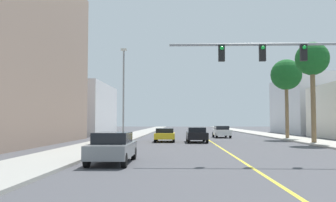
{
  "coord_description": "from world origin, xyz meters",
  "views": [
    {
      "loc": [
        -3.13,
        -5.48,
        1.99
      ],
      "look_at": [
        -3.96,
        20.44,
        3.48
      ],
      "focal_mm": 38.45,
      "sensor_mm": 36.0,
      "label": 1
    }
  ],
  "objects_px": {
    "street_lamp": "(124,90)",
    "car_white": "(221,132)",
    "traffic_signal_mast": "(322,64)",
    "car_gray": "(113,147)",
    "palm_mid": "(312,61)",
    "palm_far": "(286,75)",
    "car_yellow": "(165,135)",
    "car_black": "(197,134)"
  },
  "relations": [
    {
      "from": "street_lamp",
      "to": "car_white",
      "type": "distance_m",
      "value": 16.05
    },
    {
      "from": "palm_far",
      "to": "car_white",
      "type": "bearing_deg",
      "value": 148.4
    },
    {
      "from": "street_lamp",
      "to": "palm_far",
      "type": "xyz_separation_m",
      "value": [
        17.37,
        7.16,
        2.24
      ]
    },
    {
      "from": "street_lamp",
      "to": "palm_mid",
      "type": "bearing_deg",
      "value": -4.65
    },
    {
      "from": "car_yellow",
      "to": "car_white",
      "type": "xyz_separation_m",
      "value": [
        6.67,
        9.39,
        0.05
      ]
    },
    {
      "from": "car_gray",
      "to": "car_white",
      "type": "distance_m",
      "value": 29.03
    },
    {
      "from": "street_lamp",
      "to": "car_gray",
      "type": "bearing_deg",
      "value": -82.8
    },
    {
      "from": "car_white",
      "to": "car_yellow",
      "type": "bearing_deg",
      "value": -126.94
    },
    {
      "from": "car_gray",
      "to": "car_yellow",
      "type": "distance_m",
      "value": 18.47
    },
    {
      "from": "car_white",
      "to": "street_lamp",
      "type": "bearing_deg",
      "value": -134.24
    },
    {
      "from": "street_lamp",
      "to": "car_white",
      "type": "height_order",
      "value": "street_lamp"
    },
    {
      "from": "palm_far",
      "to": "car_yellow",
      "type": "height_order",
      "value": "palm_far"
    },
    {
      "from": "palm_mid",
      "to": "car_black",
      "type": "height_order",
      "value": "palm_mid"
    },
    {
      "from": "street_lamp",
      "to": "car_yellow",
      "type": "xyz_separation_m",
      "value": [
        3.83,
        1.99,
        -4.26
      ]
    },
    {
      "from": "car_gray",
      "to": "car_black",
      "type": "bearing_deg",
      "value": -105.88
    },
    {
      "from": "traffic_signal_mast",
      "to": "car_yellow",
      "type": "height_order",
      "value": "traffic_signal_mast"
    },
    {
      "from": "car_white",
      "to": "car_black",
      "type": "distance_m",
      "value": 10.89
    },
    {
      "from": "traffic_signal_mast",
      "to": "palm_mid",
      "type": "xyz_separation_m",
      "value": [
        4.61,
        13.82,
        2.53
      ]
    },
    {
      "from": "car_yellow",
      "to": "car_white",
      "type": "relative_size",
      "value": 0.92
    },
    {
      "from": "street_lamp",
      "to": "car_white",
      "type": "bearing_deg",
      "value": 47.3
    },
    {
      "from": "traffic_signal_mast",
      "to": "car_white",
      "type": "relative_size",
      "value": 2.63
    },
    {
      "from": "palm_mid",
      "to": "car_yellow",
      "type": "bearing_deg",
      "value": 165.76
    },
    {
      "from": "car_gray",
      "to": "traffic_signal_mast",
      "type": "bearing_deg",
      "value": -173.95
    },
    {
      "from": "palm_mid",
      "to": "palm_far",
      "type": "relative_size",
      "value": 1.01
    },
    {
      "from": "street_lamp",
      "to": "car_gray",
      "type": "distance_m",
      "value": 17.05
    },
    {
      "from": "traffic_signal_mast",
      "to": "palm_mid",
      "type": "height_order",
      "value": "palm_mid"
    },
    {
      "from": "car_white",
      "to": "car_gray",
      "type": "bearing_deg",
      "value": -108.43
    },
    {
      "from": "palm_far",
      "to": "car_gray",
      "type": "xyz_separation_m",
      "value": [
        -15.3,
        -23.56,
        -6.43
      ]
    },
    {
      "from": "traffic_signal_mast",
      "to": "car_black",
      "type": "distance_m",
      "value": 17.75
    },
    {
      "from": "traffic_signal_mast",
      "to": "palm_mid",
      "type": "relative_size",
      "value": 1.35
    },
    {
      "from": "palm_mid",
      "to": "palm_far",
      "type": "distance_m",
      "value": 8.56
    },
    {
      "from": "street_lamp",
      "to": "car_yellow",
      "type": "height_order",
      "value": "street_lamp"
    },
    {
      "from": "palm_mid",
      "to": "car_white",
      "type": "relative_size",
      "value": 1.95
    },
    {
      "from": "traffic_signal_mast",
      "to": "car_gray",
      "type": "bearing_deg",
      "value": -173.58
    },
    {
      "from": "car_yellow",
      "to": "car_black",
      "type": "relative_size",
      "value": 0.91
    },
    {
      "from": "traffic_signal_mast",
      "to": "street_lamp",
      "type": "bearing_deg",
      "value": 129.51
    },
    {
      "from": "street_lamp",
      "to": "palm_mid",
      "type": "xyz_separation_m",
      "value": [
        17.16,
        -1.4,
        2.47
      ]
    },
    {
      "from": "car_yellow",
      "to": "car_white",
      "type": "distance_m",
      "value": 11.52
    },
    {
      "from": "car_gray",
      "to": "car_white",
      "type": "bearing_deg",
      "value": -107.25
    },
    {
      "from": "palm_far",
      "to": "car_yellow",
      "type": "bearing_deg",
      "value": -159.09
    },
    {
      "from": "palm_mid",
      "to": "car_white",
      "type": "height_order",
      "value": "palm_mid"
    },
    {
      "from": "car_yellow",
      "to": "car_black",
      "type": "xyz_separation_m",
      "value": [
        3.1,
        -0.89,
        0.04
      ]
    }
  ]
}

